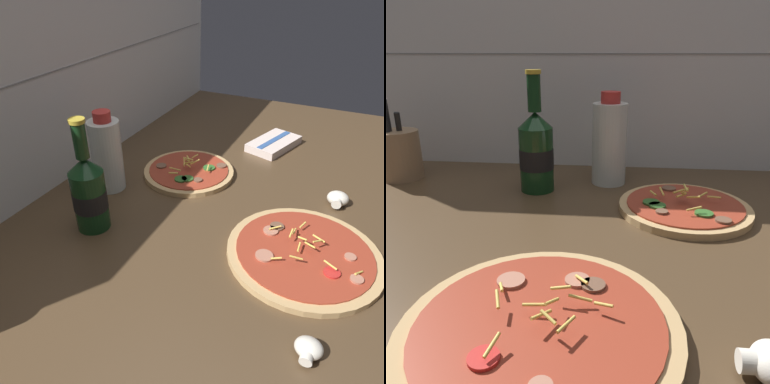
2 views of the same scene
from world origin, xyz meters
TOP-DOWN VIEW (x-y plane):
  - counter_slab at (0.00, 0.00)cm, footprint 160.00×90.00cm
  - tile_backsplash at (0.00, 45.50)cm, footprint 160.00×1.13cm
  - pizza_near at (-9.37, -17.49)cm, footprint 29.83×29.83cm
  - pizza_far at (10.70, 17.02)cm, footprint 24.07×24.07cm
  - beer_bottle at (-18.72, 25.73)cm, footprint 7.20×7.20cm
  - oil_bottle at (-3.74, 32.15)cm, footprint 7.57×7.57cm
  - utensil_crock at (-51.82, 30.26)cm, footprint 9.28×9.28cm

SIDE VIEW (x-z plane):
  - counter_slab at x=0.00cm, z-range 0.00..2.50cm
  - pizza_near at x=-9.37cm, z-range 1.24..5.34cm
  - pizza_far at x=10.70cm, z-range 0.84..5.78cm
  - utensil_crock at x=-51.82cm, z-range -0.73..17.42cm
  - beer_bottle at x=-18.72cm, z-range -1.11..23.57cm
  - oil_bottle at x=-3.74cm, z-range 1.69..21.81cm
  - tile_backsplash at x=0.00cm, z-range 0.00..60.00cm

